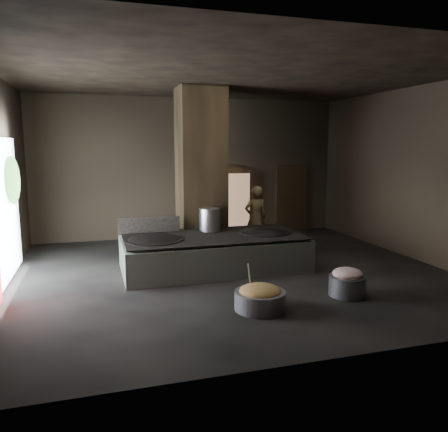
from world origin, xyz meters
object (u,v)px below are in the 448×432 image
object	(u,v)px
hearth_platform	(214,253)
wok_left	(154,243)
wok_right	(265,235)
cook	(256,218)
stock_pot	(210,219)
meat_basin	(347,286)
veg_basin	(260,300)

from	to	relation	value
hearth_platform	wok_left	bearing A→B (deg)	-178.60
wok_right	cook	world-z (taller)	cook
wok_right	stock_pot	distance (m)	1.44
wok_right	meat_basin	world-z (taller)	wok_right
cook	veg_basin	bearing A→B (deg)	66.66
cook	wok_right	bearing A→B (deg)	74.29
stock_pot	meat_basin	bearing A→B (deg)	-57.54
veg_basin	meat_basin	bearing A→B (deg)	6.49
cook	veg_basin	distance (m)	4.73
wok_right	cook	distance (m)	1.55
stock_pot	veg_basin	size ratio (longest dim) A/B	0.61
cook	veg_basin	world-z (taller)	cook
cook	meat_basin	distance (m)	4.26
cook	meat_basin	size ratio (longest dim) A/B	2.55
stock_pot	meat_basin	distance (m)	3.87
wok_right	cook	xyz separation A→B (m)	(0.32, 1.51, 0.17)
hearth_platform	veg_basin	bearing A→B (deg)	-88.26
stock_pot	meat_basin	size ratio (longest dim) A/B	0.79
hearth_platform	meat_basin	bearing A→B (deg)	-52.30
veg_basin	hearth_platform	bearing A→B (deg)	92.31
meat_basin	stock_pot	bearing A→B (deg)	122.46
hearth_platform	cook	bearing A→B (deg)	42.60
hearth_platform	wok_left	size ratio (longest dim) A/B	3.17
stock_pot	veg_basin	world-z (taller)	stock_pot
hearth_platform	wok_left	xyz separation A→B (m)	(-1.45, -0.05, 0.37)
cook	stock_pot	bearing A→B (deg)	28.15
hearth_platform	veg_basin	distance (m)	2.85
wok_left	stock_pot	distance (m)	1.66
veg_basin	meat_basin	size ratio (longest dim) A/B	1.29
hearth_platform	wok_right	bearing A→B (deg)	1.55
hearth_platform	cook	distance (m)	2.35
meat_basin	veg_basin	bearing A→B (deg)	-173.51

